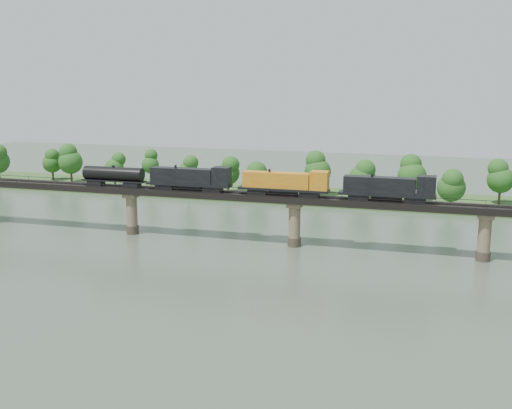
# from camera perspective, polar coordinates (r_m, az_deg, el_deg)

# --- Properties ---
(ground) EXTENTS (400.00, 400.00, 0.00)m
(ground) POSITION_cam_1_polar(r_m,az_deg,el_deg) (116.50, 0.06, -7.49)
(ground) COLOR #374637
(ground) RESTS_ON ground
(far_bank) EXTENTS (300.00, 24.00, 1.60)m
(far_bank) POSITION_cam_1_polar(r_m,az_deg,el_deg) (196.69, 7.03, 0.64)
(far_bank) COLOR #2C4D1F
(far_bank) RESTS_ON ground
(bridge) EXTENTS (236.00, 30.00, 11.50)m
(bridge) POSITION_cam_1_polar(r_m,az_deg,el_deg) (142.90, 3.44, -1.60)
(bridge) COLOR #473A2D
(bridge) RESTS_ON ground
(bridge_superstructure) EXTENTS (220.00, 4.90, 0.75)m
(bridge_superstructure) POSITION_cam_1_polar(r_m,az_deg,el_deg) (141.57, 3.47, 0.90)
(bridge_superstructure) COLOR black
(bridge_superstructure) RESTS_ON bridge
(far_treeline) EXTENTS (289.06, 17.54, 13.60)m
(far_treeline) POSITION_cam_1_polar(r_m,az_deg,el_deg) (192.45, 4.46, 2.87)
(far_treeline) COLOR #382619
(far_treeline) RESTS_ON far_bank
(freight_train) EXTENTS (82.58, 3.22, 5.68)m
(freight_train) POSITION_cam_1_polar(r_m,az_deg,el_deg) (143.64, -0.38, 2.06)
(freight_train) COLOR black
(freight_train) RESTS_ON bridge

